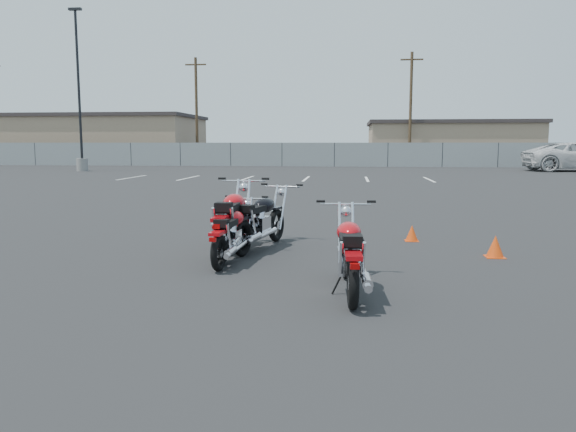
# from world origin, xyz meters

# --- Properties ---
(ground) EXTENTS (120.00, 120.00, 0.00)m
(ground) POSITION_xyz_m (0.00, 0.00, 0.00)
(ground) COLOR black
(ground) RESTS_ON ground
(motorcycle_front_red) EXTENTS (0.72, 1.86, 0.91)m
(motorcycle_front_red) POSITION_xyz_m (-0.59, 0.22, 0.41)
(motorcycle_front_red) COLOR black
(motorcycle_front_red) RESTS_ON ground
(motorcycle_second_black) EXTENTS (0.96, 2.09, 1.03)m
(motorcycle_second_black) POSITION_xyz_m (-0.34, 1.31, 0.47)
(motorcycle_second_black) COLOR black
(motorcycle_second_black) RESTS_ON ground
(motorcycle_third_red) EXTENTS (0.91, 2.36, 1.15)m
(motorcycle_third_red) POSITION_xyz_m (-0.71, 0.80, 0.53)
(motorcycle_third_red) COLOR black
(motorcycle_third_red) RESTS_ON ground
(motorcycle_rear_red) EXTENTS (0.79, 2.05, 1.00)m
(motorcycle_rear_red) POSITION_xyz_m (1.15, -1.34, 0.46)
(motorcycle_rear_red) COLOR black
(motorcycle_rear_red) RESTS_ON ground
(training_cone_near) EXTENTS (0.24, 0.24, 0.29)m
(training_cone_near) POSITION_xyz_m (2.26, 2.34, 0.14)
(training_cone_near) COLOR #EA440C
(training_cone_near) RESTS_ON ground
(training_cone_far) EXTENTS (0.29, 0.29, 0.34)m
(training_cone_far) POSITION_xyz_m (3.39, 0.99, 0.17)
(training_cone_far) COLOR #EA440C
(training_cone_far) RESTS_ON ground
(light_pole_west) EXTENTS (0.80, 0.70, 9.99)m
(light_pole_west) POSITION_xyz_m (-15.72, 26.23, 2.58)
(light_pole_west) COLOR gray
(light_pole_west) RESTS_ON ground
(chainlink_fence) EXTENTS (80.06, 0.06, 1.80)m
(chainlink_fence) POSITION_xyz_m (-0.00, 35.00, 0.90)
(chainlink_fence) COLOR slate
(chainlink_fence) RESTS_ON ground
(tan_building_west) EXTENTS (18.40, 10.40, 4.30)m
(tan_building_west) POSITION_xyz_m (-22.00, 42.00, 2.16)
(tan_building_west) COLOR #957B60
(tan_building_west) RESTS_ON ground
(tan_building_east) EXTENTS (14.40, 9.40, 3.70)m
(tan_building_east) POSITION_xyz_m (10.00, 44.00, 1.86)
(tan_building_east) COLOR #957B60
(tan_building_east) RESTS_ON ground
(utility_pole_b) EXTENTS (1.80, 0.24, 9.00)m
(utility_pole_b) POSITION_xyz_m (-12.00, 40.00, 4.69)
(utility_pole_b) COLOR #3F2D1D
(utility_pole_b) RESTS_ON ground
(utility_pole_c) EXTENTS (1.80, 0.24, 9.00)m
(utility_pole_c) POSITION_xyz_m (6.00, 39.00, 4.69)
(utility_pole_c) COLOR #3F2D1D
(utility_pole_c) RESTS_ON ground
(parking_line_stripes) EXTENTS (15.12, 4.00, 0.01)m
(parking_line_stripes) POSITION_xyz_m (-2.50, 20.00, 0.00)
(parking_line_stripes) COLOR silver
(parking_line_stripes) RESTS_ON ground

